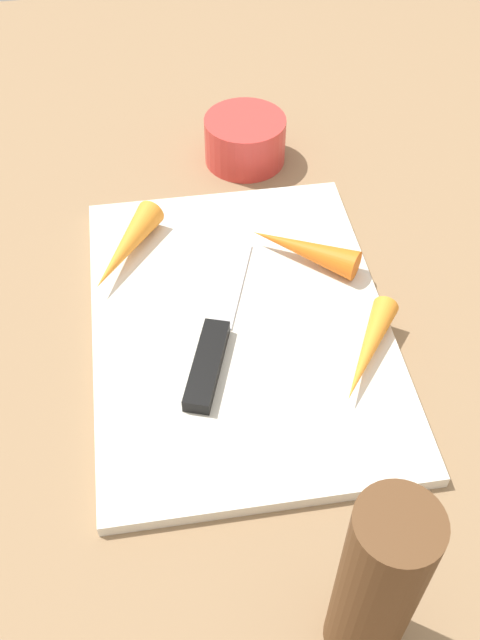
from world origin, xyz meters
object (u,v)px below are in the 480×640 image
Objects in this scene: carrot_shortest at (304,249)px; carrot_longest at (125,248)px; cutting_board at (240,324)px; carrot_medium at (368,350)px; knife at (210,353)px; pepper_grinder at (377,587)px; small_bowl at (245,140)px.

carrot_longest is at bearing 26.20° from carrot_shortest.
carrot_medium reaches higher than cutting_board.
carrot_longest reaches higher than knife.
carrot_longest is 0.40m from pepper_grinder.
carrot_shortest is (-0.11, 0.10, 0.01)m from knife.
cutting_board is 0.05m from knife.
carrot_longest is (-0.09, -0.10, 0.02)m from cutting_board.
carrot_shortest is at bearing -135.69° from carrot_medium.
cutting_board is at bearing -20.30° from knife.
pepper_grinder is (0.37, 0.13, 0.06)m from carrot_longest.
pepper_grinder reaches higher than carrot_shortest.
carrot_medium is 0.23m from pepper_grinder.
cutting_board is 0.14m from carrot_longest.
cutting_board is at bearing -89.16° from carrot_medium.
carrot_longest is 1.25× the size of small_bowl.
carrot_shortest is 1.18× the size of small_bowl.
carrot_medium is at bearing 58.85° from cutting_board.
knife is 0.25m from pepper_grinder.
small_bowl is (-0.29, 0.08, 0.01)m from knife.
pepper_grinder is at bearing 15.79° from carrot_medium.
carrot_shortest reaches higher than knife.
carrot_shortest is 0.35m from pepper_grinder.
knife is at bearing 55.59° from carrot_longest.
small_bowl reaches higher than carrot_medium.
carrot_medium is at bearing 81.35° from carrot_longest.
carrot_shortest is 0.19m from small_bowl.
small_bowl is at bearing -138.07° from carrot_medium.
carrot_medium reaches higher than knife.
carrot_medium is at bearing 137.78° from carrot_shortest.
knife is 1.85× the size of carrot_shortest.
cutting_board is 3.40× the size of carrot_shortest.
carrot_longest is at bearing -96.49° from carrot_medium.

